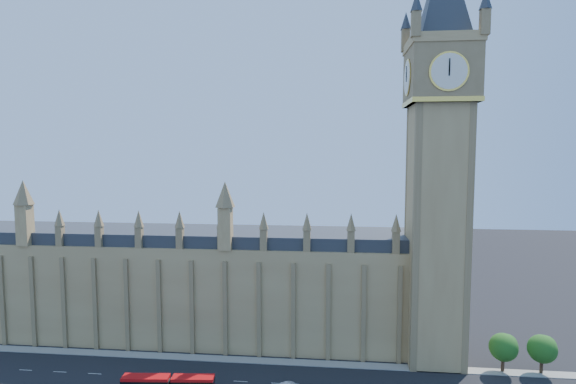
# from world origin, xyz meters

# --- Properties ---
(ground) EXTENTS (400.00, 400.00, 0.00)m
(ground) POSITION_xyz_m (0.00, 0.00, 0.00)
(ground) COLOR black
(ground) RESTS_ON ground
(palace_westminster) EXTENTS (120.00, 20.00, 28.00)m
(palace_westminster) POSITION_xyz_m (-25.00, 22.00, 13.86)
(palace_westminster) COLOR #A07E4D
(palace_westminster) RESTS_ON ground
(elizabeth_tower) EXTENTS (20.59, 20.59, 105.00)m
(elizabeth_tower) POSITION_xyz_m (38.00, 13.99, 54.56)
(elizabeth_tower) COLOR #A07E4D
(elizabeth_tower) RESTS_ON ground
(kerb_north) EXTENTS (160.00, 3.00, 0.16)m
(kerb_north) POSITION_xyz_m (0.00, 9.50, 0.08)
(kerb_north) COLOR gray
(kerb_north) RESTS_ON ground
(tree_east_near) EXTENTS (6.00, 6.00, 8.50)m
(tree_east_near) POSITION_xyz_m (52.22, 10.08, 5.64)
(tree_east_near) COLOR #382619
(tree_east_near) RESTS_ON ground
(tree_east_far) EXTENTS (6.00, 6.00, 8.50)m
(tree_east_far) POSITION_xyz_m (60.22, 10.08, 5.64)
(tree_east_far) COLOR #382619
(tree_east_far) RESTS_ON ground
(red_bus) EXTENTS (18.53, 4.27, 3.12)m
(red_bus) POSITION_xyz_m (-17.57, -5.29, 1.64)
(red_bus) COLOR red
(red_bus) RESTS_ON ground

